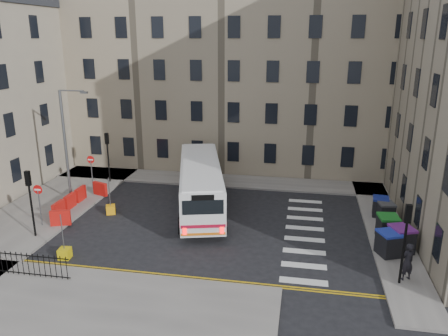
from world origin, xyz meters
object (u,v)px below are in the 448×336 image
(wheelie_bin_b, at_px, (401,239))
(pedestrian, at_px, (407,262))
(wheelie_bin_a, at_px, (389,243))
(wheelie_bin_e, at_px, (380,206))
(wheelie_bin_c, at_px, (388,227))
(wheelie_bin_d, at_px, (386,212))
(bus, at_px, (201,183))
(bollard_yellow, at_px, (111,209))
(bollard_chevron, at_px, (65,253))
(streetlamp, at_px, (65,144))

(wheelie_bin_b, height_order, pedestrian, pedestrian)
(wheelie_bin_a, relative_size, wheelie_bin_e, 1.22)
(wheelie_bin_a, bearing_deg, wheelie_bin_c, 59.41)
(wheelie_bin_b, height_order, wheelie_bin_d, wheelie_bin_b)
(bus, distance_m, bollard_yellow, 6.43)
(wheelie_bin_b, bearing_deg, pedestrian, -116.65)
(wheelie_bin_e, bearing_deg, wheelie_bin_c, -85.14)
(bus, xyz_separation_m, bollard_chevron, (-5.61, -8.57, -1.56))
(wheelie_bin_b, relative_size, wheelie_bin_e, 1.28)
(wheelie_bin_b, bearing_deg, wheelie_bin_a, -163.06)
(pedestrian, distance_m, bollard_chevron, 17.91)
(wheelie_bin_a, xyz_separation_m, bollard_chevron, (-17.43, -3.42, -0.54))
(streetlamp, xyz_separation_m, wheelie_bin_d, (22.13, 0.26, -3.56))
(wheelie_bin_a, distance_m, pedestrian, 2.56)
(wheelie_bin_a, bearing_deg, pedestrian, -102.96)
(bus, bearing_deg, wheelie_bin_d, -16.37)
(wheelie_bin_b, relative_size, wheelie_bin_c, 1.13)
(streetlamp, height_order, bollard_yellow, streetlamp)
(pedestrian, bearing_deg, wheelie_bin_a, -108.17)
(wheelie_bin_a, relative_size, wheelie_bin_d, 1.21)
(streetlamp, distance_m, pedestrian, 23.29)
(bollard_yellow, relative_size, bollard_chevron, 1.00)
(bollard_chevron, bearing_deg, wheelie_bin_e, 26.97)
(streetlamp, height_order, pedestrian, streetlamp)
(wheelie_bin_c, height_order, bollard_chevron, wheelie_bin_c)
(wheelie_bin_d, bearing_deg, bollard_chevron, -164.87)
(bus, xyz_separation_m, wheelie_bin_b, (12.58, -4.57, -0.98))
(streetlamp, relative_size, wheelie_bin_c, 5.66)
(wheelie_bin_e, xyz_separation_m, bollard_yellow, (-18.06, -2.68, -0.49))
(wheelie_bin_d, bearing_deg, bollard_yellow, 176.35)
(bus, bearing_deg, streetlamp, 168.42)
(streetlamp, bearing_deg, wheelie_bin_b, -10.18)
(wheelie_bin_b, height_order, wheelie_bin_e, wheelie_bin_b)
(wheelie_bin_d, height_order, bollard_yellow, wheelie_bin_d)
(bus, xyz_separation_m, wheelie_bin_c, (12.11, -3.06, -0.99))
(streetlamp, bearing_deg, pedestrian, -17.91)
(wheelie_bin_b, xyz_separation_m, pedestrian, (-0.33, -3.10, 0.24))
(wheelie_bin_a, height_order, wheelie_bin_c, wheelie_bin_c)
(streetlamp, bearing_deg, wheelie_bin_c, -6.51)
(wheelie_bin_a, bearing_deg, bollard_chevron, 168.32)
(bollard_chevron, bearing_deg, pedestrian, 2.90)
(wheelie_bin_b, xyz_separation_m, wheelie_bin_e, (-0.36, 5.07, -0.09))
(wheelie_bin_e, height_order, pedestrian, pedestrian)
(bollard_yellow, distance_m, bollard_chevron, 6.40)
(bus, distance_m, wheelie_bin_a, 12.94)
(streetlamp, height_order, bus, streetlamp)
(bus, height_order, bollard_yellow, bus)
(wheelie_bin_c, xyz_separation_m, wheelie_bin_e, (0.11, 3.56, -0.08))
(wheelie_bin_b, distance_m, wheelie_bin_c, 1.58)
(wheelie_bin_b, relative_size, wheelie_bin_d, 1.27)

